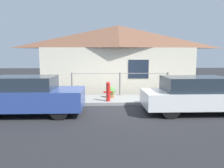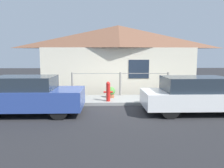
{
  "view_description": "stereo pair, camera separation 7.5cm",
  "coord_description": "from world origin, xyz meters",
  "px_view_note": "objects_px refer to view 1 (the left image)",
  "views": [
    {
      "loc": [
        -0.83,
        -9.09,
        2.1
      ],
      "look_at": [
        -0.47,
        0.3,
        0.9
      ],
      "focal_mm": 35.0,
      "sensor_mm": 36.0,
      "label": 1
    },
    {
      "loc": [
        -0.75,
        -9.09,
        2.1
      ],
      "look_at": [
        -0.47,
        0.3,
        0.9
      ],
      "focal_mm": 35.0,
      "sensor_mm": 36.0,
      "label": 2
    }
  ],
  "objects_px": {
    "potted_plant_near_hydrant": "(111,92)",
    "potted_plant_corner": "(168,91)",
    "potted_plant_by_fence": "(45,92)",
    "fire_hydrant": "(108,91)",
    "car_left": "(29,95)",
    "car_right": "(197,95)"
  },
  "relations": [
    {
      "from": "fire_hydrant",
      "to": "potted_plant_near_hydrant",
      "type": "xyz_separation_m",
      "value": [
        0.14,
        0.85,
        -0.18
      ]
    },
    {
      "from": "potted_plant_near_hydrant",
      "to": "potted_plant_by_fence",
      "type": "xyz_separation_m",
      "value": [
        -3.17,
        0.33,
        -0.02
      ]
    },
    {
      "from": "fire_hydrant",
      "to": "potted_plant_corner",
      "type": "distance_m",
      "value": 2.97
    },
    {
      "from": "fire_hydrant",
      "to": "potted_plant_corner",
      "type": "bearing_deg",
      "value": 15.31
    },
    {
      "from": "fire_hydrant",
      "to": "potted_plant_corner",
      "type": "relative_size",
      "value": 1.45
    },
    {
      "from": "car_left",
      "to": "potted_plant_by_fence",
      "type": "relative_size",
      "value": 7.94
    },
    {
      "from": "fire_hydrant",
      "to": "potted_plant_by_fence",
      "type": "xyz_separation_m",
      "value": [
        -3.03,
        1.18,
        -0.2
      ]
    },
    {
      "from": "car_left",
      "to": "fire_hydrant",
      "type": "relative_size",
      "value": 4.45
    },
    {
      "from": "car_left",
      "to": "car_right",
      "type": "bearing_deg",
      "value": -0.15
    },
    {
      "from": "fire_hydrant",
      "to": "potted_plant_near_hydrant",
      "type": "distance_m",
      "value": 0.88
    },
    {
      "from": "potted_plant_near_hydrant",
      "to": "potted_plant_corner",
      "type": "height_order",
      "value": "potted_plant_corner"
    },
    {
      "from": "car_right",
      "to": "potted_plant_near_hydrant",
      "type": "bearing_deg",
      "value": 142.63
    },
    {
      "from": "car_left",
      "to": "car_right",
      "type": "relative_size",
      "value": 0.93
    },
    {
      "from": "potted_plant_near_hydrant",
      "to": "potted_plant_by_fence",
      "type": "height_order",
      "value": "potted_plant_near_hydrant"
    },
    {
      "from": "car_right",
      "to": "potted_plant_by_fence",
      "type": "bearing_deg",
      "value": 156.5
    },
    {
      "from": "car_right",
      "to": "potted_plant_near_hydrant",
      "type": "height_order",
      "value": "car_right"
    },
    {
      "from": "fire_hydrant",
      "to": "potted_plant_near_hydrant",
      "type": "bearing_deg",
      "value": 80.8
    },
    {
      "from": "car_right",
      "to": "potted_plant_near_hydrant",
      "type": "distance_m",
      "value": 3.97
    },
    {
      "from": "car_left",
      "to": "fire_hydrant",
      "type": "xyz_separation_m",
      "value": [
        2.91,
        1.55,
        -0.11
      ]
    },
    {
      "from": "car_left",
      "to": "potted_plant_near_hydrant",
      "type": "relative_size",
      "value": 7.42
    },
    {
      "from": "potted_plant_corner",
      "to": "car_left",
      "type": "bearing_deg",
      "value": -157.99
    },
    {
      "from": "car_right",
      "to": "potted_plant_corner",
      "type": "xyz_separation_m",
      "value": [
        -0.43,
        2.33,
        -0.23
      ]
    }
  ]
}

